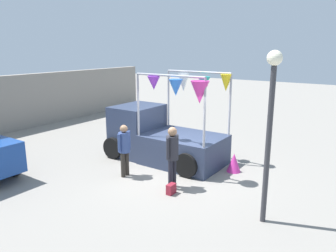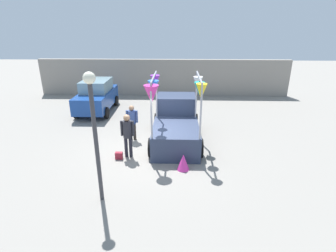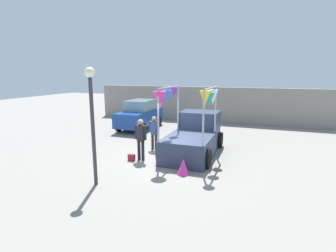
{
  "view_description": "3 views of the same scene",
  "coord_description": "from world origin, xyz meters",
  "px_view_note": "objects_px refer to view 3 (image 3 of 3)",
  "views": [
    {
      "loc": [
        -8.01,
        -5.25,
        3.85
      ],
      "look_at": [
        0.14,
        0.37,
        1.46
      ],
      "focal_mm": 35.0,
      "sensor_mm": 36.0,
      "label": 1
    },
    {
      "loc": [
        0.96,
        -9.68,
        4.89
      ],
      "look_at": [
        0.64,
        -0.04,
        1.15
      ],
      "focal_mm": 28.0,
      "sensor_mm": 36.0,
      "label": 2
    },
    {
      "loc": [
        3.8,
        -10.01,
        3.62
      ],
      "look_at": [
        0.11,
        0.07,
        1.44
      ],
      "focal_mm": 28.0,
      "sensor_mm": 36.0,
      "label": 3
    }
  ],
  "objects_px": {
    "parked_car": "(140,114)",
    "street_lamp": "(92,110)",
    "vendor_truck": "(194,135)",
    "person_customer": "(141,136)",
    "person_vendor": "(154,130)",
    "folded_kite_bundle_magenta": "(183,167)",
    "handbag": "(131,158)"
  },
  "relations": [
    {
      "from": "parked_car",
      "to": "street_lamp",
      "type": "bearing_deg",
      "value": -73.36
    },
    {
      "from": "vendor_truck",
      "to": "street_lamp",
      "type": "height_order",
      "value": "street_lamp"
    },
    {
      "from": "person_customer",
      "to": "person_vendor",
      "type": "bearing_deg",
      "value": 93.51
    },
    {
      "from": "person_vendor",
      "to": "folded_kite_bundle_magenta",
      "type": "relative_size",
      "value": 2.69
    },
    {
      "from": "parked_car",
      "to": "person_customer",
      "type": "distance_m",
      "value": 6.46
    },
    {
      "from": "parked_car",
      "to": "street_lamp",
      "type": "distance_m",
      "value": 9.0
    },
    {
      "from": "handbag",
      "to": "folded_kite_bundle_magenta",
      "type": "relative_size",
      "value": 0.47
    },
    {
      "from": "folded_kite_bundle_magenta",
      "to": "person_customer",
      "type": "bearing_deg",
      "value": 156.56
    },
    {
      "from": "vendor_truck",
      "to": "handbag",
      "type": "bearing_deg",
      "value": -137.91
    },
    {
      "from": "vendor_truck",
      "to": "person_customer",
      "type": "xyz_separation_m",
      "value": [
        -1.84,
        -1.78,
        0.2
      ]
    },
    {
      "from": "person_vendor",
      "to": "street_lamp",
      "type": "bearing_deg",
      "value": -93.1
    },
    {
      "from": "person_customer",
      "to": "folded_kite_bundle_magenta",
      "type": "distance_m",
      "value": 2.45
    },
    {
      "from": "person_customer",
      "to": "street_lamp",
      "type": "distance_m",
      "value": 3.08
    },
    {
      "from": "vendor_truck",
      "to": "handbag",
      "type": "relative_size",
      "value": 14.86
    },
    {
      "from": "folded_kite_bundle_magenta",
      "to": "person_vendor",
      "type": "bearing_deg",
      "value": 130.73
    },
    {
      "from": "person_customer",
      "to": "folded_kite_bundle_magenta",
      "type": "bearing_deg",
      "value": -23.44
    },
    {
      "from": "vendor_truck",
      "to": "folded_kite_bundle_magenta",
      "type": "height_order",
      "value": "vendor_truck"
    },
    {
      "from": "parked_car",
      "to": "folded_kite_bundle_magenta",
      "type": "xyz_separation_m",
      "value": [
        5.01,
        -6.71,
        -0.64
      ]
    },
    {
      "from": "vendor_truck",
      "to": "handbag",
      "type": "distance_m",
      "value": 3.04
    },
    {
      "from": "parked_car",
      "to": "person_vendor",
      "type": "relative_size",
      "value": 2.48
    },
    {
      "from": "handbag",
      "to": "street_lamp",
      "type": "relative_size",
      "value": 0.07
    },
    {
      "from": "person_customer",
      "to": "folded_kite_bundle_magenta",
      "type": "relative_size",
      "value": 2.93
    },
    {
      "from": "vendor_truck",
      "to": "person_vendor",
      "type": "relative_size",
      "value": 2.58
    },
    {
      "from": "person_vendor",
      "to": "folded_kite_bundle_magenta",
      "type": "xyz_separation_m",
      "value": [
        2.23,
        -2.59,
        -0.67
      ]
    },
    {
      "from": "person_customer",
      "to": "handbag",
      "type": "bearing_deg",
      "value": -150.26
    },
    {
      "from": "person_customer",
      "to": "street_lamp",
      "type": "relative_size",
      "value": 0.46
    },
    {
      "from": "person_vendor",
      "to": "folded_kite_bundle_magenta",
      "type": "distance_m",
      "value": 3.49
    },
    {
      "from": "handbag",
      "to": "person_vendor",
      "type": "bearing_deg",
      "value": 82.46
    },
    {
      "from": "parked_car",
      "to": "vendor_truck",
      "type": "bearing_deg",
      "value": -40.29
    },
    {
      "from": "vendor_truck",
      "to": "folded_kite_bundle_magenta",
      "type": "bearing_deg",
      "value": -83.92
    },
    {
      "from": "parked_car",
      "to": "street_lamp",
      "type": "xyz_separation_m",
      "value": [
        2.54,
        -8.49,
        1.55
      ]
    },
    {
      "from": "vendor_truck",
      "to": "person_vendor",
      "type": "distance_m",
      "value": 1.95
    }
  ]
}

